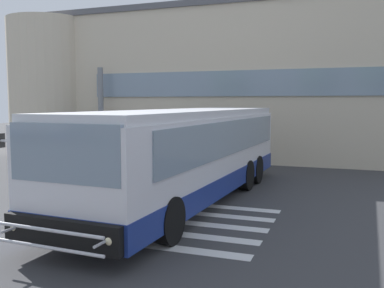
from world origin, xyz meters
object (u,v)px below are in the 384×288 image
(passenger_by_doorway, at_px, (129,143))
(passenger_at_curb_edge, at_px, (143,143))
(entry_support_column, at_px, (101,113))
(safety_bollard_yellow, at_px, (258,162))
(passenger_near_column, at_px, (105,143))
(bus_main_foreground, at_px, (187,157))

(passenger_by_doorway, height_order, passenger_at_curb_edge, same)
(entry_support_column, xyz_separation_m, safety_bollard_yellow, (8.52, -1.80, -1.89))
(entry_support_column, bearing_deg, passenger_by_doorway, -13.95)
(passenger_by_doorway, bearing_deg, entry_support_column, 166.05)
(passenger_near_column, height_order, passenger_at_curb_edge, same)
(entry_support_column, distance_m, passenger_by_doorway, 2.39)
(bus_main_foreground, distance_m, passenger_at_curb_edge, 8.34)
(entry_support_column, bearing_deg, safety_bollard_yellow, -11.93)
(passenger_near_column, distance_m, passenger_by_doorway, 1.19)
(bus_main_foreground, bearing_deg, entry_support_column, 135.12)
(passenger_near_column, relative_size, passenger_at_curb_edge, 1.00)
(safety_bollard_yellow, bearing_deg, bus_main_foreground, -99.68)
(passenger_near_column, xyz_separation_m, passenger_at_curb_edge, (1.93, 0.25, 0.03))
(passenger_by_doorway, relative_size, safety_bollard_yellow, 1.86)
(passenger_at_curb_edge, distance_m, safety_bollard_yellow, 5.92)
(entry_support_column, relative_size, passenger_at_curb_edge, 2.80)
(passenger_near_column, xyz_separation_m, safety_bollard_yellow, (7.72, -0.83, -0.48))
(passenger_at_curb_edge, bearing_deg, entry_support_column, 165.23)
(entry_support_column, xyz_separation_m, passenger_near_column, (0.80, -0.97, -1.41))
(passenger_near_column, bearing_deg, passenger_by_doorway, 25.21)
(passenger_at_curb_edge, relative_size, safety_bollard_yellow, 1.86)
(entry_support_column, bearing_deg, bus_main_foreground, -44.88)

